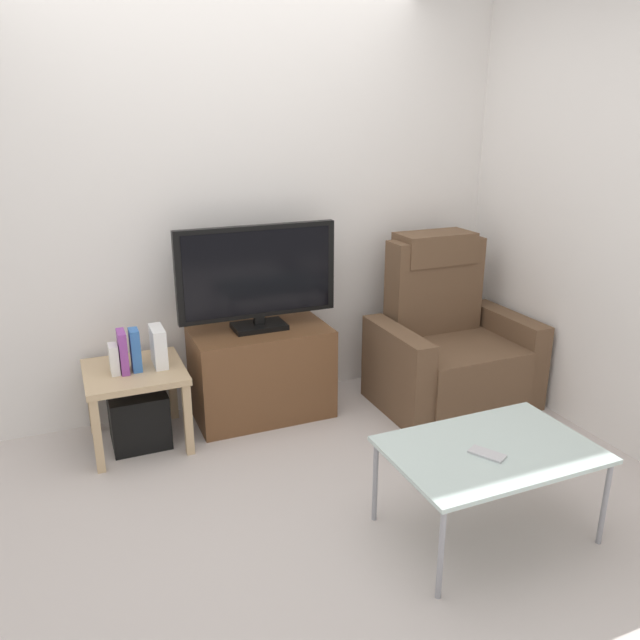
% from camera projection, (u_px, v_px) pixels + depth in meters
% --- Properties ---
extents(ground_plane, '(6.40, 6.40, 0.00)m').
position_uv_depth(ground_plane, '(291.00, 487.00, 3.17)').
color(ground_plane, '#BCB2AD').
extents(wall_back, '(6.40, 0.06, 2.60)m').
position_uv_depth(wall_back, '(222.00, 203.00, 3.75)').
color(wall_back, silver).
rests_on(wall_back, ground).
extents(wall_side, '(0.06, 4.48, 2.60)m').
position_uv_depth(wall_side, '(603.00, 211.00, 3.46)').
color(wall_side, silver).
rests_on(wall_side, ground).
extents(tv_stand, '(0.83, 0.46, 0.57)m').
position_uv_depth(tv_stand, '(262.00, 372.00, 3.86)').
color(tv_stand, brown).
rests_on(tv_stand, ground).
extents(television, '(0.97, 0.20, 0.63)m').
position_uv_depth(television, '(258.00, 275.00, 3.68)').
color(television, black).
rests_on(television, tv_stand).
extents(recliner_armchair, '(0.98, 0.78, 1.08)m').
position_uv_depth(recliner_armchair, '(448.00, 346.00, 4.06)').
color(recliner_armchair, brown).
rests_on(recliner_armchair, ground).
extents(side_table, '(0.54, 0.54, 0.46)m').
position_uv_depth(side_table, '(135.00, 381.00, 3.49)').
color(side_table, tan).
rests_on(side_table, ground).
extents(subwoofer_box, '(0.32, 0.32, 0.32)m').
position_uv_depth(subwoofer_box, '(139.00, 417.00, 3.56)').
color(subwoofer_box, black).
rests_on(subwoofer_box, ground).
extents(book_leftmost, '(0.05, 0.11, 0.17)m').
position_uv_depth(book_leftmost, '(114.00, 359.00, 3.39)').
color(book_leftmost, white).
rests_on(book_leftmost, side_table).
extents(book_middle, '(0.04, 0.14, 0.24)m').
position_uv_depth(book_middle, '(123.00, 352.00, 3.40)').
color(book_middle, purple).
rests_on(book_middle, side_table).
extents(book_rightmost, '(0.05, 0.10, 0.24)m').
position_uv_depth(book_rightmost, '(135.00, 350.00, 3.42)').
color(book_rightmost, '#3366B2').
rests_on(book_rightmost, side_table).
extents(game_console, '(0.07, 0.20, 0.22)m').
position_uv_depth(game_console, '(158.00, 346.00, 3.50)').
color(game_console, white).
rests_on(game_console, side_table).
extents(coffee_table, '(0.90, 0.60, 0.43)m').
position_uv_depth(coffee_table, '(490.00, 453.00, 2.72)').
color(coffee_table, '#B2C6C1').
rests_on(coffee_table, ground).
extents(cell_phone, '(0.13, 0.17, 0.01)m').
position_uv_depth(cell_phone, '(487.00, 454.00, 2.65)').
color(cell_phone, '#B7B7BC').
rests_on(cell_phone, coffee_table).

